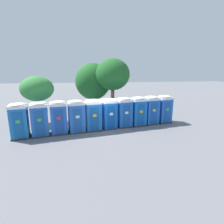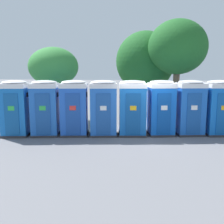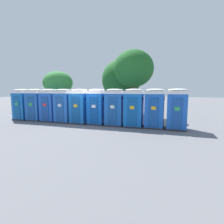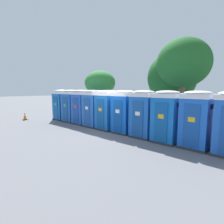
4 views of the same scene
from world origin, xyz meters
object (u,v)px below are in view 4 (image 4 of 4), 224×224
object	(u,v)px
portapotty_0	(62,105)
portapotty_7	(166,116)
portapotty_3	(93,108)
street_tree_1	(183,63)
portapotty_8	(196,119)
traffic_cone	(25,116)
portapotty_4	(107,110)
portapotty_6	(143,114)
portapotty_5	(124,112)
street_tree_0	(100,83)
portapotty_1	(71,106)
portapotty_2	(82,107)
street_tree_2	(172,78)

from	to	relation	value
portapotty_0	portapotty_7	bearing A→B (deg)	9.35
portapotty_7	portapotty_3	bearing A→B (deg)	-170.56
portapotty_7	street_tree_1	bearing A→B (deg)	111.54
portapotty_8	portapotty_3	bearing A→B (deg)	-169.82
traffic_cone	portapotty_0	bearing A→B (deg)	54.91
portapotty_3	portapotty_4	distance (m)	1.34
portapotty_7	portapotty_6	bearing A→B (deg)	-172.51
portapotty_5	street_tree_0	size ratio (longest dim) A/B	0.59
portapotty_5	traffic_cone	world-z (taller)	portapotty_5
portapotty_1	portapotty_2	bearing A→B (deg)	10.10
portapotty_6	portapotty_8	distance (m)	2.68
portapotty_8	traffic_cone	bearing A→B (deg)	-160.49
portapotty_2	portapotty_7	size ratio (longest dim) A/B	1.00
portapotty_8	street_tree_1	world-z (taller)	street_tree_1
street_tree_0	street_tree_2	world-z (taller)	street_tree_2
street_tree_1	traffic_cone	bearing A→B (deg)	-139.39
traffic_cone	portapotty_7	bearing A→B (deg)	20.23
portapotty_1	street_tree_1	world-z (taller)	street_tree_1
street_tree_0	portapotty_8	bearing A→B (deg)	-9.96
portapotty_4	portapotty_3	bearing A→B (deg)	-170.92
portapotty_5	portapotty_1	bearing A→B (deg)	-170.60
street_tree_1	traffic_cone	xyz separation A→B (m)	(-9.44, -8.09, -4.01)
portapotty_4	portapotty_7	distance (m)	4.01
portapotty_4	street_tree_0	size ratio (longest dim) A/B	0.59
portapotty_5	portapotty_6	world-z (taller)	same
portapotty_0	traffic_cone	xyz separation A→B (m)	(-1.79, -2.54, -0.97)
street_tree_2	portapotty_1	bearing A→B (deg)	-121.87
portapotty_1	portapotty_7	xyz separation A→B (m)	(7.92, 1.28, 0.00)
portapotty_4	portapotty_5	world-z (taller)	same
portapotty_2	portapotty_8	world-z (taller)	same
portapotty_0	portapotty_5	world-z (taller)	same
traffic_cone	street_tree_0	bearing A→B (deg)	69.39
portapotty_1	street_tree_2	distance (m)	8.59
portapotty_3	street_tree_2	bearing A→B (deg)	75.39
portapotty_1	portapotty_8	bearing A→B (deg)	9.76
portapotty_6	portapotty_3	bearing A→B (deg)	-169.91
portapotty_8	street_tree_2	bearing A→B (deg)	131.70
portapotty_6	street_tree_0	world-z (taller)	street_tree_0
portapotty_3	traffic_cone	bearing A→B (deg)	-151.00
portapotty_4	street_tree_2	bearing A→B (deg)	86.37
portapotty_0	portapotty_3	distance (m)	4.01
traffic_cone	portapotty_1	bearing A→B (deg)	41.87
portapotty_1	portapotty_8	xyz separation A→B (m)	(9.23, 1.59, 0.00)
street_tree_1	portapotty_2	bearing A→B (deg)	-134.67
portapotty_1	portapotty_8	size ratio (longest dim) A/B	1.00
portapotty_3	street_tree_0	size ratio (longest dim) A/B	0.59
street_tree_0	street_tree_1	world-z (taller)	street_tree_1
portapotty_0	street_tree_0	distance (m)	4.08
portapotty_4	portapotty_2	bearing A→B (deg)	-171.79
portapotty_4	street_tree_1	world-z (taller)	street_tree_1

